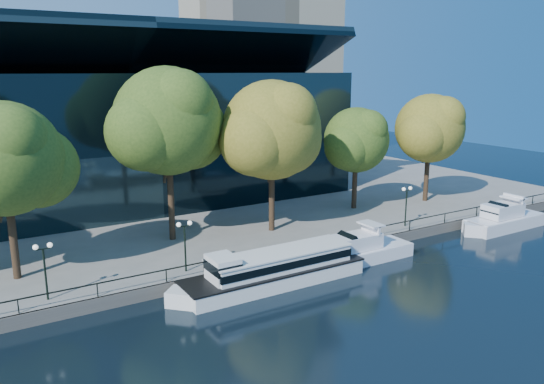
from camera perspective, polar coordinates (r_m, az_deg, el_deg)
ground at (r=42.54m, az=3.28°, el=-9.59°), size 160.00×160.00×0.00m
promenade at (r=73.89m, az=-12.95°, el=0.30°), size 90.00×67.08×1.00m
railing at (r=44.39m, az=0.92°, el=-5.92°), size 88.20×0.08×0.99m
convention_building at (r=67.07m, az=-15.28°, el=5.85°), size 50.00×24.57×21.43m
tour_boat at (r=41.34m, az=-0.17°, el=-8.28°), size 16.44×3.67×3.12m
cruiser_near at (r=46.69m, az=8.94°, el=-6.31°), size 11.33×2.92×3.28m
cruiser_far at (r=60.43m, az=23.50°, el=-2.68°), size 10.85×3.01×3.54m
tree_1 at (r=42.59m, az=-26.61°, el=2.98°), size 10.40×8.53×13.28m
tree_2 at (r=48.07m, az=-10.91°, el=7.26°), size 12.00×9.84×15.72m
tree_3 at (r=50.17m, az=0.20°, el=6.44°), size 11.73×9.62×14.50m
tree_4 at (r=59.68m, az=9.18°, el=5.39°), size 9.04×7.41×11.38m
tree_5 at (r=65.00m, az=16.73°, el=6.42°), size 10.02×8.22×12.68m
lamp_0 at (r=38.98m, az=-23.33°, el=-6.58°), size 1.26×0.36×4.03m
lamp_1 at (r=41.37m, az=-9.38°, el=-4.55°), size 1.26×0.36×4.03m
lamp_2 at (r=54.35m, az=14.27°, el=-0.54°), size 1.26×0.36×4.03m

